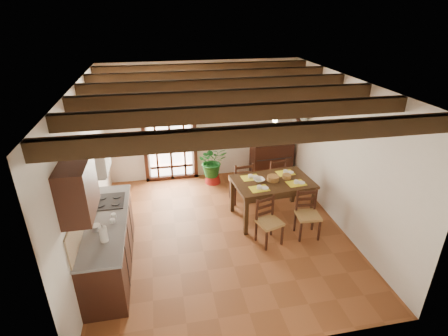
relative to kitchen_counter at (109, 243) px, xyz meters
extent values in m
plane|color=brown|center=(1.96, 0.60, -0.47)|extent=(5.00, 5.00, 0.00)
cube|color=silver|center=(1.96, 3.10, 0.93)|extent=(4.50, 0.02, 2.80)
cube|color=silver|center=(1.96, -1.90, 0.93)|extent=(4.50, 0.02, 2.80)
cube|color=silver|center=(-0.29, 0.60, 0.93)|extent=(0.02, 5.00, 2.80)
cube|color=silver|center=(4.21, 0.60, 0.93)|extent=(0.02, 5.00, 2.80)
cube|color=white|center=(1.96, 0.60, 2.33)|extent=(4.50, 5.00, 0.02)
cube|color=black|center=(1.96, -1.50, 2.22)|extent=(4.50, 0.14, 0.20)
cube|color=black|center=(1.96, -0.66, 2.22)|extent=(4.50, 0.14, 0.20)
cube|color=black|center=(1.96, 0.18, 2.22)|extent=(4.50, 0.14, 0.20)
cube|color=black|center=(1.96, 1.02, 2.22)|extent=(4.50, 0.14, 0.20)
cube|color=black|center=(1.96, 1.86, 2.22)|extent=(4.50, 0.14, 0.20)
cube|color=black|center=(1.96, 2.70, 2.22)|extent=(4.50, 0.14, 0.20)
cube|color=white|center=(1.16, 3.09, 0.63)|extent=(1.01, 0.02, 2.11)
cube|color=black|center=(1.16, 3.04, 1.77)|extent=(1.26, 0.10, 0.08)
cube|color=black|center=(0.57, 3.04, 0.63)|extent=(0.08, 0.10, 2.28)
cube|color=black|center=(1.75, 3.04, 0.63)|extent=(0.08, 0.10, 2.28)
cube|color=black|center=(1.16, 3.02, 0.63)|extent=(1.01, 0.03, 2.02)
cube|color=black|center=(0.01, 0.00, -0.03)|extent=(0.60, 2.20, 0.88)
cube|color=slate|center=(0.01, 0.00, 0.43)|extent=(0.64, 2.25, 0.04)
cube|color=tan|center=(-0.28, 0.00, 0.66)|extent=(0.02, 2.20, 0.50)
cube|color=black|center=(-0.12, -0.70, 1.38)|extent=(0.35, 0.80, 0.70)
cube|color=white|center=(-0.09, 0.55, 1.28)|extent=(0.38, 0.60, 0.50)
cube|color=silver|center=(-0.09, 0.55, 1.01)|extent=(0.32, 0.55, 0.04)
cube|color=black|center=(0.01, 0.55, 0.45)|extent=(0.50, 0.55, 0.02)
cylinder|color=white|center=(0.06, -0.55, 0.56)|extent=(0.11, 0.11, 0.24)
cylinder|color=silver|center=(-0.09, -0.25, 0.48)|extent=(0.14, 0.14, 0.10)
cube|color=#332010|center=(3.01, 0.95, 0.32)|extent=(1.59, 1.10, 0.05)
cube|color=#332010|center=(3.01, 0.95, 0.24)|extent=(1.43, 0.99, 0.11)
cube|color=#332010|center=(3.65, 1.43, -0.09)|extent=(0.08, 0.08, 0.76)
cube|color=#332010|center=(2.29, 1.30, -0.09)|extent=(0.08, 0.08, 0.76)
cube|color=#332010|center=(3.73, 0.60, -0.09)|extent=(0.08, 0.08, 0.76)
cube|color=#332010|center=(2.36, 0.47, -0.09)|extent=(0.08, 0.08, 0.76)
cube|color=#A67F47|center=(2.71, 0.14, -0.05)|extent=(0.49, 0.48, 0.05)
cube|color=black|center=(2.66, 0.29, 0.17)|extent=(0.39, 0.16, 0.43)
cube|color=black|center=(2.71, 0.14, -0.26)|extent=(0.47, 0.46, 0.43)
cube|color=#A67F47|center=(3.46, 0.20, -0.04)|extent=(0.44, 0.42, 0.05)
cube|color=black|center=(3.47, 0.37, 0.19)|extent=(0.41, 0.07, 0.45)
cube|color=black|center=(3.46, 0.20, -0.26)|extent=(0.41, 0.40, 0.44)
cube|color=#A67F47|center=(2.56, 1.70, -0.01)|extent=(0.47, 0.45, 0.05)
cube|color=black|center=(2.58, 1.52, 0.23)|extent=(0.44, 0.08, 0.48)
cube|color=black|center=(2.56, 1.70, -0.24)|extent=(0.45, 0.43, 0.46)
cube|color=#A67F47|center=(3.31, 1.77, -0.01)|extent=(0.52, 0.50, 0.05)
cube|color=black|center=(3.35, 1.60, 0.23)|extent=(0.43, 0.14, 0.48)
cube|color=black|center=(3.31, 1.77, -0.24)|extent=(0.49, 0.48, 0.46)
cube|color=yellow|center=(2.63, 0.71, 0.41)|extent=(0.34, 0.26, 0.01)
cube|color=yellow|center=(3.38, 0.71, 0.41)|extent=(0.34, 0.26, 0.01)
cube|color=yellow|center=(2.63, 1.19, 0.41)|extent=(0.34, 0.26, 0.01)
cube|color=yellow|center=(3.38, 1.19, 0.41)|extent=(0.34, 0.26, 0.01)
cylinder|color=olive|center=(3.01, 0.95, 0.45)|extent=(0.24, 0.24, 0.10)
imported|color=white|center=(2.74, 0.98, 0.37)|extent=(0.25, 0.25, 0.05)
cube|color=black|center=(3.61, 2.83, -0.05)|extent=(1.01, 0.48, 0.85)
cube|color=black|center=(3.61, 2.83, 0.56)|extent=(0.42, 0.38, 0.35)
cube|color=black|center=(3.61, 2.64, 0.56)|extent=(0.33, 0.03, 0.26)
cube|color=white|center=(3.46, 3.08, 1.28)|extent=(0.25, 0.03, 0.32)
cone|color=maroon|center=(2.10, 2.66, -0.36)|extent=(0.38, 0.38, 0.23)
imported|color=#144C19|center=(2.10, 2.66, 0.10)|extent=(1.82, 1.58, 1.95)
cube|color=black|center=(4.10, 2.20, 1.08)|extent=(0.20, 0.42, 0.03)
cube|color=black|center=(4.10, 2.03, 0.99)|extent=(0.18, 0.03, 0.18)
cube|color=black|center=(4.10, 2.37, 0.99)|extent=(0.18, 0.03, 0.18)
imported|color=#B2BFB2|center=(4.10, 2.20, 1.18)|extent=(0.15, 0.15, 0.15)
sphere|color=yellow|center=(4.10, 2.20, 1.39)|extent=(0.14, 0.14, 0.14)
cylinder|color=#144C19|center=(4.10, 2.20, 1.24)|extent=(0.01, 0.01, 0.28)
cube|color=brown|center=(4.18, 2.20, 1.58)|extent=(0.03, 0.32, 0.32)
cube|color=#C3B292|center=(4.17, 2.20, 1.58)|extent=(0.01, 0.26, 0.26)
cylinder|color=black|center=(3.01, 1.05, 1.98)|extent=(0.01, 0.01, 0.70)
cone|color=#F3EEC4|center=(3.01, 1.05, 1.61)|extent=(0.36, 0.36, 0.14)
sphere|color=#FFD88C|center=(3.01, 1.05, 1.53)|extent=(0.09, 0.09, 0.09)
camera|label=1|loc=(0.93, -4.76, 3.44)|focal=28.00mm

